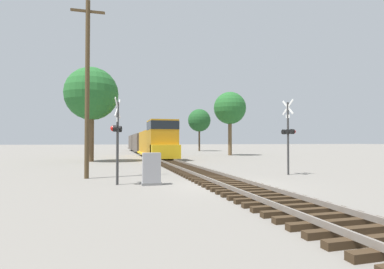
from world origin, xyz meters
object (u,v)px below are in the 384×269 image
crossing_signal_near (117,133)px  crossing_signal_far (288,133)px  tree_deep_background (199,120)px  utility_pole (87,85)px  relay_cabinet (151,169)px  tree_mid_background (230,108)px  tree_far_right (91,94)px  freight_train (144,143)px

crossing_signal_near → crossing_signal_far: size_ratio=0.89×
crossing_signal_far → tree_deep_background: bearing=-20.1°
utility_pole → relay_cabinet: bearing=-46.9°
utility_pole → tree_mid_background: size_ratio=1.05×
crossing_signal_near → tree_far_right: size_ratio=0.42×
crossing_signal_far → utility_pole: (-11.64, 1.21, 2.54)m
crossing_signal_far → relay_cabinet: bearing=93.3°
crossing_signal_near → utility_pole: 4.21m
tree_far_right → tree_deep_background: 35.80m
freight_train → utility_pole: utility_pole is taller
tree_deep_background → crossing_signal_near: bearing=-110.7°
relay_cabinet → tree_far_right: (-3.82, 17.70, 6.06)m
relay_cabinet → tree_mid_background: bearing=61.1°
crossing_signal_near → tree_far_right: bearing=-156.4°
freight_train → tree_deep_background: (12.83, 11.39, 4.72)m
crossing_signal_near → tree_far_right: 17.94m
crossing_signal_near → tree_far_right: tree_far_right is taller
tree_mid_background → tree_deep_background: (1.33, 20.48, -0.33)m
crossing_signal_far → tree_far_right: bearing=27.9°
utility_pole → crossing_signal_near: bearing=-61.5°
tree_mid_background → relay_cabinet: bearing=-118.9°
tree_far_right → utility_pole: bearing=-87.1°
freight_train → crossing_signal_near: bearing=-97.8°
crossing_signal_far → tree_far_right: size_ratio=0.48×
tree_mid_background → tree_deep_background: tree_mid_background is taller
relay_cabinet → tree_deep_background: (16.18, 47.39, 5.80)m
freight_train → crossing_signal_far: bearing=-81.3°
crossing_signal_near → relay_cabinet: size_ratio=2.71×
freight_train → utility_pole: size_ratio=4.59×
utility_pole → tree_mid_background: (17.95, 23.60, 1.79)m
freight_train → utility_pole: bearing=-101.2°
crossing_signal_far → tree_deep_background: (7.64, 45.29, 4.00)m
crossing_signal_far → tree_mid_background: 25.96m
freight_train → tree_mid_background: (11.51, -9.10, 5.06)m
crossing_signal_near → tree_deep_background: tree_deep_background is taller
crossing_signal_far → tree_mid_background: size_ratio=0.49×
relay_cabinet → tree_deep_background: 50.41m
freight_train → crossing_signal_near: (-4.90, -35.54, 0.58)m
freight_train → crossing_signal_far: crossing_signal_far is taller
crossing_signal_near → tree_mid_background: size_ratio=0.43×
relay_cabinet → utility_pole: 6.27m
utility_pole → freight_train: bearing=78.8°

